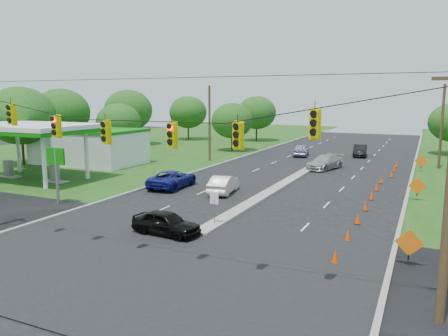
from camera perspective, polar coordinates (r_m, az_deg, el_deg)
The scene contains 37 objects.
ground at distance 21.43m, azimuth -8.57°, elevation -11.70°, with size 160.00×160.00×0.00m, color black.
grass_left at distance 55.64m, azimuth -23.10°, elevation 0.62°, with size 40.00×160.00×0.06m, color #1E4714.
cross_street at distance 21.43m, azimuth -8.57°, elevation -11.70°, with size 160.00×14.00×0.02m, color black.
curb_left at distance 51.80m, azimuth 0.49°, elevation 0.78°, with size 0.25×110.00×0.16m, color gray.
curb_right at distance 47.22m, azimuth 23.38°, elevation -0.82°, with size 0.25×110.00×0.16m, color gray.
median at distance 39.96m, azimuth 8.31°, elevation -1.85°, with size 1.00×34.00×0.18m, color gray.
median_sign at distance 25.96m, azimuth -1.29°, elevation -4.48°, with size 0.55×0.06×2.05m.
signal_span at distance 19.42m, azimuth -10.67°, elevation 1.24°, with size 25.60×0.32×9.00m.
utility_pole_far_left at distance 52.37m, azimuth -1.91°, elevation 5.81°, with size 0.28×0.28×9.00m, color #422D1C.
utility_pole_far_right at distance 51.70m, azimuth 26.55°, elevation 4.81°, with size 0.28×0.28×9.00m, color #422D1C.
gas_station at distance 50.96m, azimuth -18.28°, elevation 3.09°, with size 18.40×19.70×5.20m.
cone_0 at distance 21.19m, azimuth 14.30°, elevation -11.12°, with size 0.32×0.32×0.70m, color #FF3E00.
cone_1 at distance 24.46m, azimuth 15.88°, elevation -8.41°, with size 0.32×0.32×0.70m, color #FF3E00.
cone_2 at distance 27.79m, azimuth 17.06°, elevation -6.34°, with size 0.32×0.32×0.70m, color #FF3E00.
cone_3 at distance 31.15m, azimuth 17.98°, elevation -4.72°, with size 0.32×0.32×0.70m, color #FF3E00.
cone_4 at distance 34.55m, azimuth 18.72°, elevation -3.41°, with size 0.32×0.32×0.70m, color #FF3E00.
cone_5 at distance 37.96m, azimuth 19.33°, elevation -2.33°, with size 0.32×0.32×0.70m, color #FF3E00.
cone_6 at distance 41.39m, azimuth 19.83°, elevation -1.43°, with size 0.32×0.32×0.70m, color #FF3E00.
cone_7 at distance 44.78m, azimuth 21.02°, elevation -0.73°, with size 0.32×0.32×0.70m, color #FF3E00.
cone_8 at distance 48.23m, azimuth 21.33°, elevation -0.07°, with size 0.32×0.32×0.70m, color #FF3E00.
cone_9 at distance 51.69m, azimuth 21.60°, elevation 0.50°, with size 0.32×0.32×0.70m, color #FF3E00.
work_sign_0 at distance 21.61m, azimuth 23.05°, elevation -9.11°, with size 1.27×0.58×1.37m.
work_sign_1 at distance 35.21m, azimuth 23.96°, elevation -2.26°, with size 1.27×0.58×1.37m.
work_sign_2 at distance 49.03m, azimuth 24.35°, elevation 0.76°, with size 1.27×0.58×1.37m.
tree_1 at distance 53.85m, azimuth -25.06°, elevation 6.20°, with size 7.56×7.56×8.82m.
tree_2 at distance 59.72m, azimuth -13.59°, elevation 5.83°, with size 5.88×5.88×6.86m.
tree_3 at distance 71.23m, azimuth -12.39°, elevation 7.38°, with size 7.56×7.56×8.82m.
tree_4 at distance 79.05m, azimuth -4.72°, elevation 7.27°, with size 6.72×6.72×7.84m.
tree_5 at distance 62.04m, azimuth 1.06°, elevation 6.20°, with size 5.88×5.88×6.86m.
tree_6 at distance 76.64m, azimuth 4.29°, elevation 7.22°, with size 6.72×6.72×7.84m.
tree_14 at distance 63.54m, azimuth -20.46°, elevation 6.82°, with size 7.56×7.56×8.82m.
black_sedan at distance 24.70m, azimuth -7.57°, elevation -7.14°, with size 1.63×4.05×1.38m, color black.
white_sedan at distance 35.01m, azimuth -0.06°, elevation -2.12°, with size 1.53×4.39×1.45m, color silver.
blue_pickup at distance 37.40m, azimuth -6.74°, elevation -1.42°, with size 2.48×5.37×1.49m, color navy.
silver_car_far at distance 47.73m, azimuth 13.01°, elevation 0.73°, with size 2.13×5.24×1.52m, color #9C9C9C.
silver_car_oncoming at distance 58.08m, azimuth 10.02°, elevation 2.33°, with size 1.84×4.58×1.56m, color #9994B6.
dark_car_receding at distance 59.53m, azimuth 17.35°, elevation 2.21°, with size 1.63×4.68×1.54m, color black.
Camera 1 is at (11.21, -16.59, 7.62)m, focal length 35.00 mm.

